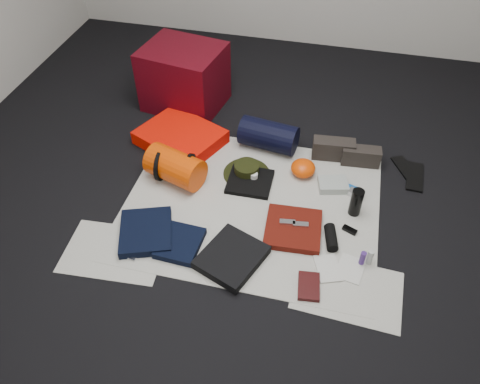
% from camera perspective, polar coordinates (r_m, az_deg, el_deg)
% --- Properties ---
extents(floor, '(4.50, 4.50, 0.02)m').
position_cam_1_polar(floor, '(3.01, 1.39, -1.78)').
color(floor, black).
rests_on(floor, ground).
extents(newspaper_mat, '(1.60, 1.30, 0.01)m').
position_cam_1_polar(newspaper_mat, '(3.00, 1.40, -1.61)').
color(newspaper_mat, silver).
rests_on(newspaper_mat, floor).
extents(newspaper_sheet_front_left, '(0.61, 0.44, 0.00)m').
position_cam_1_polar(newspaper_sheet_front_left, '(2.86, -15.04, -6.99)').
color(newspaper_sheet_front_left, silver).
rests_on(newspaper_sheet_front_left, floor).
extents(newspaper_sheet_front_right, '(0.60, 0.43, 0.00)m').
position_cam_1_polar(newspaper_sheet_front_right, '(2.67, 13.00, -11.57)').
color(newspaper_sheet_front_right, silver).
rests_on(newspaper_sheet_front_right, floor).
extents(red_cabinet, '(0.66, 0.58, 0.48)m').
position_cam_1_polar(red_cabinet, '(3.78, -6.82, 13.71)').
color(red_cabinet, '#4D050F').
rests_on(red_cabinet, floor).
extents(sleeping_pad, '(0.69, 0.64, 0.10)m').
position_cam_1_polar(sleeping_pad, '(3.46, -7.27, 6.65)').
color(sleeping_pad, '#F21302').
rests_on(sleeping_pad, newspaper_mat).
extents(stuff_sack, '(0.43, 0.33, 0.22)m').
position_cam_1_polar(stuff_sack, '(3.13, -7.89, 3.05)').
color(stuff_sack, '#D33C03').
rests_on(stuff_sack, newspaper_mat).
extents(sack_strap_left, '(0.02, 0.22, 0.22)m').
position_cam_1_polar(sack_strap_left, '(3.16, -9.60, 3.28)').
color(sack_strap_left, black).
rests_on(sack_strap_left, newspaper_mat).
extents(sack_strap_right, '(0.03, 0.22, 0.22)m').
position_cam_1_polar(sack_strap_right, '(3.10, -6.15, 2.74)').
color(sack_strap_right, black).
rests_on(sack_strap_right, newspaper_mat).
extents(navy_duffel, '(0.43, 0.27, 0.21)m').
position_cam_1_polar(navy_duffel, '(3.37, 3.50, 6.90)').
color(navy_duffel, black).
rests_on(navy_duffel, newspaper_mat).
extents(boonie_brim, '(0.40, 0.40, 0.01)m').
position_cam_1_polar(boonie_brim, '(3.20, 0.81, 2.26)').
color(boonie_brim, black).
rests_on(boonie_brim, newspaper_mat).
extents(boonie_crown, '(0.17, 0.17, 0.08)m').
position_cam_1_polar(boonie_crown, '(3.18, 0.82, 2.82)').
color(boonie_crown, black).
rests_on(boonie_crown, boonie_brim).
extents(hiking_boot_left, '(0.30, 0.14, 0.15)m').
position_cam_1_polar(hiking_boot_left, '(3.36, 11.32, 5.16)').
color(hiking_boot_left, '#2A2521').
rests_on(hiking_boot_left, newspaper_mat).
extents(hiking_boot_right, '(0.27, 0.12, 0.13)m').
position_cam_1_polar(hiking_boot_right, '(3.35, 14.52, 4.26)').
color(hiking_boot_right, '#2A2521').
rests_on(hiking_boot_right, newspaper_mat).
extents(flip_flop_left, '(0.20, 0.27, 0.01)m').
position_cam_1_polar(flip_flop_left, '(3.44, 19.48, 2.72)').
color(flip_flop_left, black).
rests_on(flip_flop_left, floor).
extents(flip_flop_right, '(0.12, 0.29, 0.02)m').
position_cam_1_polar(flip_flop_right, '(3.40, 20.52, 1.76)').
color(flip_flop_right, black).
rests_on(flip_flop_right, floor).
extents(trousers_navy_a, '(0.40, 0.43, 0.05)m').
position_cam_1_polar(trousers_navy_a, '(2.87, -11.40, -4.79)').
color(trousers_navy_a, black).
rests_on(trousers_navy_a, newspaper_mat).
extents(trousers_navy_b, '(0.25, 0.28, 0.04)m').
position_cam_1_polar(trousers_navy_b, '(2.79, -7.33, -6.21)').
color(trousers_navy_b, black).
rests_on(trousers_navy_b, newspaper_mat).
extents(trousers_charcoal, '(0.42, 0.44, 0.06)m').
position_cam_1_polar(trousers_charcoal, '(2.69, -1.03, -7.95)').
color(trousers_charcoal, black).
rests_on(trousers_charcoal, newspaper_mat).
extents(black_tshirt, '(0.30, 0.28, 0.03)m').
position_cam_1_polar(black_tshirt, '(3.13, 1.22, 1.28)').
color(black_tshirt, black).
rests_on(black_tshirt, newspaper_mat).
extents(red_shirt, '(0.35, 0.35, 0.04)m').
position_cam_1_polar(red_shirt, '(2.85, 6.49, -4.47)').
color(red_shirt, '#4F0F08').
rests_on(red_shirt, newspaper_mat).
extents(orange_stuff_sack, '(0.18, 0.18, 0.11)m').
position_cam_1_polar(orange_stuff_sack, '(3.20, 7.70, 2.89)').
color(orange_stuff_sack, '#D33C03').
rests_on(orange_stuff_sack, newspaper_mat).
extents(first_aid_pouch, '(0.22, 0.19, 0.05)m').
position_cam_1_polar(first_aid_pouch, '(3.16, 11.27, 0.90)').
color(first_aid_pouch, '#919992').
rests_on(first_aid_pouch, newspaper_mat).
extents(water_bottle, '(0.09, 0.09, 0.19)m').
position_cam_1_polar(water_bottle, '(2.97, 13.98, -1.21)').
color(water_bottle, black).
rests_on(water_bottle, newspaper_mat).
extents(speaker, '(0.10, 0.18, 0.07)m').
position_cam_1_polar(speaker, '(2.83, 11.04, -5.47)').
color(speaker, black).
rests_on(speaker, newspaper_mat).
extents(compact_camera, '(0.11, 0.09, 0.04)m').
position_cam_1_polar(compact_camera, '(3.14, 13.94, -0.19)').
color(compact_camera, '#BABBBF').
rests_on(compact_camera, newspaper_mat).
extents(cyan_case, '(0.11, 0.09, 0.03)m').
position_cam_1_polar(cyan_case, '(3.16, 13.51, 0.22)').
color(cyan_case, '#0F4D98').
rests_on(cyan_case, newspaper_mat).
extents(toiletry_purple, '(0.04, 0.04, 0.10)m').
position_cam_1_polar(toiletry_purple, '(2.75, 14.70, -7.83)').
color(toiletry_purple, '#3C2069').
rests_on(toiletry_purple, newspaper_mat).
extents(toiletry_clear, '(0.04, 0.04, 0.10)m').
position_cam_1_polar(toiletry_clear, '(2.77, 15.56, -7.64)').
color(toiletry_clear, '#A9AEA9').
rests_on(toiletry_clear, newspaper_mat).
extents(paperback_book, '(0.14, 0.19, 0.03)m').
position_cam_1_polar(paperback_book, '(2.63, 8.38, -11.30)').
color(paperback_book, black).
rests_on(paperback_book, newspaper_mat).
extents(map_booklet, '(0.19, 0.22, 0.01)m').
position_cam_1_polar(map_booklet, '(2.72, 10.65, -9.12)').
color(map_booklet, beige).
rests_on(map_booklet, newspaper_mat).
extents(map_printout, '(0.18, 0.21, 0.01)m').
position_cam_1_polar(map_printout, '(2.75, 13.32, -9.07)').
color(map_printout, beige).
rests_on(map_printout, newspaper_mat).
extents(sunglasses, '(0.10, 0.07, 0.02)m').
position_cam_1_polar(sunglasses, '(2.92, 13.23, -4.52)').
color(sunglasses, black).
rests_on(sunglasses, newspaper_mat).
extents(key_cluster, '(0.08, 0.08, 0.01)m').
position_cam_1_polar(key_cluster, '(2.80, -12.99, -7.47)').
color(key_cluster, '#BABBBF').
rests_on(key_cluster, newspaper_mat).
extents(tape_roll, '(0.05, 0.05, 0.04)m').
position_cam_1_polar(tape_roll, '(3.13, 1.70, 2.02)').
color(tape_roll, silver).
rests_on(tape_roll, black_tshirt).
extents(energy_bar_a, '(0.10, 0.05, 0.01)m').
position_cam_1_polar(energy_bar_a, '(2.85, 5.80, -3.66)').
color(energy_bar_a, '#BABBBF').
rests_on(energy_bar_a, red_shirt).
extents(energy_bar_b, '(0.10, 0.05, 0.01)m').
position_cam_1_polar(energy_bar_b, '(2.84, 7.39, -3.93)').
color(energy_bar_b, '#BABBBF').
rests_on(energy_bar_b, red_shirt).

